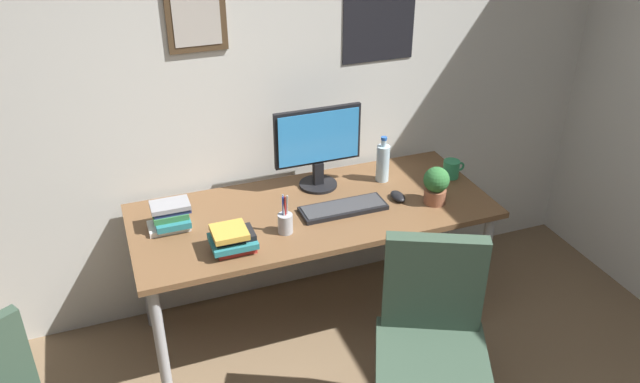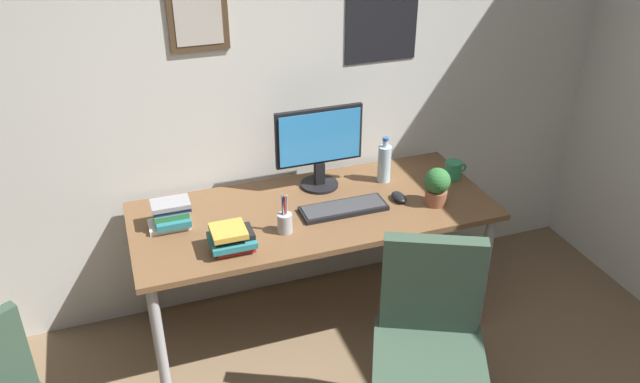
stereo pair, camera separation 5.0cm
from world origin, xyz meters
name	(u,v)px [view 1 (the left image)]	position (x,y,z in m)	size (l,w,h in m)	color
wall_back	(234,78)	(0.00, 2.15, 1.30)	(4.40, 0.10, 2.60)	silver
desk	(313,221)	(0.26, 1.70, 0.67)	(1.79, 0.75, 0.74)	brown
office_chair	(432,338)	(0.49, 0.87, 0.53)	(0.61, 0.61, 0.95)	#334738
monitor	(318,144)	(0.36, 1.91, 0.98)	(0.46, 0.20, 0.43)	black
keyboard	(343,208)	(0.39, 1.63, 0.76)	(0.43, 0.15, 0.03)	black
computer_mouse	(398,196)	(0.69, 1.63, 0.76)	(0.06, 0.11, 0.04)	black
water_bottle	(383,162)	(0.70, 1.85, 0.85)	(0.07, 0.07, 0.25)	silver
coffee_mug_near	(451,169)	(1.07, 1.75, 0.79)	(0.13, 0.09, 0.10)	#2D8C59
potted_plant	(436,184)	(0.85, 1.54, 0.85)	(0.13, 0.13, 0.19)	brown
pen_cup	(285,222)	(0.06, 1.54, 0.80)	(0.07, 0.07, 0.20)	#9EA0A5
book_stack_left	(233,239)	(-0.20, 1.48, 0.80)	(0.20, 0.17, 0.11)	#B22D28
book_stack_right	(170,216)	(-0.43, 1.77, 0.81)	(0.20, 0.16, 0.13)	silver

